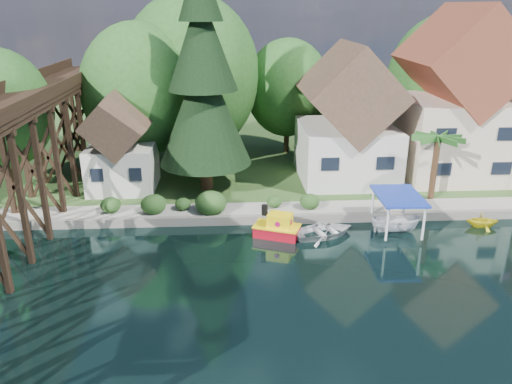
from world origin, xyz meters
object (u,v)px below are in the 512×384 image
(boat_white_a, at_px, (324,230))
(house_left, at_px, (347,123))
(palm_tree, at_px, (438,140))
(tugboat, at_px, (278,227))
(boat_canopy, at_px, (397,216))
(trestle_bridge, at_px, (1,166))
(conifer, at_px, (203,81))
(shed, at_px, (121,147))
(house_center, at_px, (455,105))
(boat_yellow, at_px, (483,219))

(boat_white_a, bearing_deg, house_left, -36.53)
(palm_tree, xyz_separation_m, tugboat, (-12.02, -4.82, -4.39))
(boat_canopy, bearing_deg, trestle_bridge, -177.60)
(tugboat, bearing_deg, house_left, 56.70)
(house_left, height_order, palm_tree, house_left)
(trestle_bridge, xyz_separation_m, conifer, (11.53, 8.80, 3.53))
(boat_white_a, distance_m, boat_canopy, 4.89)
(boat_canopy, bearing_deg, shed, 156.68)
(palm_tree, xyz_separation_m, boat_white_a, (-8.96, -4.89, -4.60))
(house_left, relative_size, boat_white_a, 2.71)
(house_left, relative_size, house_center, 0.79)
(house_left, height_order, tugboat, house_left)
(palm_tree, xyz_separation_m, boat_yellow, (2.02, -4.08, -4.45))
(house_center, distance_m, boat_white_a, 17.51)
(trestle_bridge, distance_m, shed, 10.69)
(shed, height_order, boat_yellow, shed)
(boat_yellow, bearing_deg, conifer, 74.47)
(house_left, bearing_deg, house_center, 3.18)
(tugboat, xyz_separation_m, boat_white_a, (3.06, -0.07, -0.21))
(house_left, distance_m, conifer, 12.23)
(conifer, relative_size, boat_white_a, 4.28)
(house_left, distance_m, shed, 18.11)
(trestle_bridge, height_order, tugboat, trestle_bridge)
(shed, relative_size, conifer, 0.45)
(trestle_bridge, height_order, palm_tree, trestle_bridge)
(palm_tree, bearing_deg, conifer, 169.18)
(trestle_bridge, height_order, house_left, house_left)
(conifer, bearing_deg, shed, 175.41)
(trestle_bridge, relative_size, house_left, 4.01)
(house_left, xyz_separation_m, boat_yellow, (7.43, -9.33, -4.57))
(house_center, xyz_separation_m, boat_yellow, (-1.57, -9.83, -5.84))
(trestle_bridge, bearing_deg, boat_canopy, 2.40)
(boat_yellow, bearing_deg, tugboat, 98.61)
(palm_tree, distance_m, tugboat, 13.67)
(palm_tree, relative_size, boat_yellow, 2.38)
(boat_white_a, relative_size, boat_canopy, 0.98)
(house_center, xyz_separation_m, conifer, (-20.47, -2.53, 2.46))
(boat_white_a, bearing_deg, palm_tree, -78.60)
(trestle_bridge, relative_size, conifer, 2.54)
(boat_white_a, bearing_deg, boat_yellow, -103.03)
(shed, height_order, conifer, conifer)
(tugboat, height_order, boat_canopy, boat_canopy)
(house_left, height_order, shed, house_left)
(shed, xyz_separation_m, boat_yellow, (25.43, -7.83, -3.25))
(house_center, distance_m, tugboat, 19.72)
(house_center, height_order, conifer, conifer)
(palm_tree, xyz_separation_m, boat_canopy, (-4.13, -4.56, -3.89))
(house_center, height_order, tugboat, house_center)
(tugboat, bearing_deg, conifer, 121.10)
(house_left, xyz_separation_m, shed, (-18.00, -1.50, -1.31))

